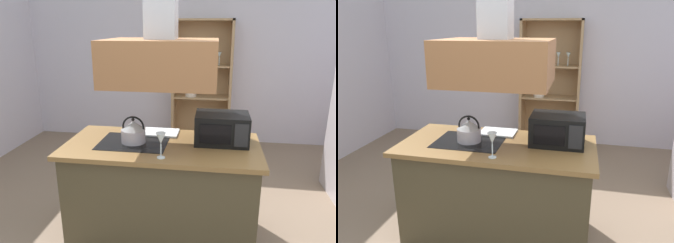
{
  "view_description": "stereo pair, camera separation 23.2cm",
  "coord_description": "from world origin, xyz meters",
  "views": [
    {
      "loc": [
        0.2,
        -2.29,
        1.89
      ],
      "look_at": [
        -0.24,
        0.63,
        1.0
      ],
      "focal_mm": 33.96,
      "sensor_mm": 36.0,
      "label": 1
    },
    {
      "loc": [
        0.43,
        -2.24,
        1.89
      ],
      "look_at": [
        -0.24,
        0.63,
        1.0
      ],
      "focal_mm": 33.96,
      "sensor_mm": 36.0,
      "label": 2
    }
  ],
  "objects": [
    {
      "name": "wall_back",
      "position": [
        0.0,
        3.0,
        1.35
      ],
      "size": [
        6.0,
        0.12,
        2.7
      ],
      "primitive_type": "cube",
      "color": "silver",
      "rests_on": "ground"
    },
    {
      "name": "kitchen_island",
      "position": [
        -0.24,
        0.28,
        0.45
      ],
      "size": [
        1.7,
        0.84,
        0.9
      ],
      "color": "#4A402A",
      "rests_on": "ground"
    },
    {
      "name": "range_hood",
      "position": [
        -0.24,
        0.28,
        1.73
      ],
      "size": [
        0.9,
        0.7,
        1.27
      ],
      "color": "#9F663C"
    },
    {
      "name": "dish_cabinet",
      "position": [
        -0.02,
        2.78,
        0.89
      ],
      "size": [
        0.93,
        0.4,
        1.99
      ],
      "color": "tan",
      "rests_on": "ground"
    },
    {
      "name": "kettle",
      "position": [
        -0.49,
        0.28,
        1.0
      ],
      "size": [
        0.21,
        0.21,
        0.24
      ],
      "color": "#BAB0BA",
      "rests_on": "kitchen_island"
    },
    {
      "name": "cutting_board",
      "position": [
        -0.3,
        0.56,
        0.91
      ],
      "size": [
        0.34,
        0.24,
        0.02
      ],
      "primitive_type": "cube",
      "rotation": [
        0.0,
        0.0,
        -0.01
      ],
      "color": "white",
      "rests_on": "kitchen_island"
    },
    {
      "name": "microwave",
      "position": [
        0.28,
        0.4,
        1.03
      ],
      "size": [
        0.46,
        0.35,
        0.26
      ],
      "color": "black",
      "rests_on": "kitchen_island"
    },
    {
      "name": "wine_glass_on_counter",
      "position": [
        -0.19,
        -0.03,
        1.05
      ],
      "size": [
        0.08,
        0.08,
        0.21
      ],
      "color": "silver",
      "rests_on": "kitchen_island"
    }
  ]
}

